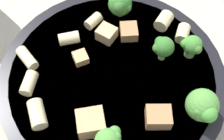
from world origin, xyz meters
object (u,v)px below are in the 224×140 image
at_px(broccoli_floret_3, 192,46).
at_px(rigatoni_3, 37,114).
at_px(rigatoni_1, 164,21).
at_px(rigatoni_0, 183,33).
at_px(broccoli_floret_2, 120,4).
at_px(chicken_chunk_0, 81,58).
at_px(rigatoni_2, 70,38).
at_px(rigatoni_6, 29,83).
at_px(broccoli_floret_0, 163,47).
at_px(chicken_chunk_3, 107,34).
at_px(chicken_chunk_1, 91,123).
at_px(pasta_bowl, 112,79).
at_px(chicken_chunk_2, 158,117).
at_px(rigatoni_5, 93,21).
at_px(broccoli_floret_4, 203,106).
at_px(rigatoni_4, 27,58).
at_px(chicken_chunk_4, 129,31).

relative_size(broccoli_floret_3, rigatoni_3, 1.02).
distance_m(broccoli_floret_3, rigatoni_1, 0.05).
xyz_separation_m(rigatoni_0, rigatoni_3, (0.05, 0.19, 0.00)).
bearing_deg(rigatoni_1, rigatoni_3, 83.10).
height_order(broccoli_floret_2, chicken_chunk_0, broccoli_floret_2).
xyz_separation_m(rigatoni_2, rigatoni_6, (-0.01, 0.07, -0.00)).
bearing_deg(broccoli_floret_0, chicken_chunk_3, 17.35).
bearing_deg(rigatoni_3, chicken_chunk_1, -148.98).
distance_m(pasta_bowl, rigatoni_1, 0.10).
bearing_deg(rigatoni_6, broccoli_floret_3, -125.16).
bearing_deg(rigatoni_3, broccoli_floret_0, -108.86).
bearing_deg(chicken_chunk_2, broccoli_floret_2, -33.98).
distance_m(broccoli_floret_2, chicken_chunk_1, 0.16).
bearing_deg(rigatoni_5, broccoli_floret_0, -170.08).
xyz_separation_m(rigatoni_5, chicken_chunk_2, (-0.14, 0.05, 0.00)).
relative_size(broccoli_floret_3, chicken_chunk_3, 1.45).
bearing_deg(broccoli_floret_4, rigatoni_4, 22.24).
relative_size(broccoli_floret_4, rigatoni_0, 1.70).
height_order(rigatoni_3, rigatoni_4, rigatoni_3).
bearing_deg(rigatoni_2, chicken_chunk_4, -130.27).
distance_m(broccoli_floret_4, chicken_chunk_4, 0.13).
bearing_deg(chicken_chunk_4, rigatoni_3, 89.93).
distance_m(rigatoni_3, rigatoni_6, 0.04).
bearing_deg(chicken_chunk_0, rigatoni_2, -20.71).
height_order(broccoli_floret_3, chicken_chunk_4, broccoli_floret_3).
xyz_separation_m(broccoli_floret_2, rigatoni_5, (0.01, 0.03, -0.01)).
xyz_separation_m(broccoli_floret_0, broccoli_floret_2, (0.08, -0.02, -0.00)).
xyz_separation_m(rigatoni_4, chicken_chunk_0, (-0.04, -0.04, -0.00)).
height_order(broccoli_floret_0, chicken_chunk_1, broccoli_floret_0).
relative_size(pasta_bowl, rigatoni_0, 12.01).
bearing_deg(rigatoni_0, pasta_bowl, 73.68).
xyz_separation_m(broccoli_floret_4, rigatoni_1, (0.10, -0.07, -0.01)).
bearing_deg(rigatoni_4, broccoli_floret_2, -104.68).
distance_m(chicken_chunk_1, chicken_chunk_3, 0.12).
relative_size(broccoli_floret_2, rigatoni_4, 1.10).
height_order(pasta_bowl, rigatoni_2, rigatoni_2).
height_order(rigatoni_4, rigatoni_6, rigatoni_6).
height_order(broccoli_floret_4, chicken_chunk_2, broccoli_floret_4).
relative_size(rigatoni_1, chicken_chunk_3, 1.05).
bearing_deg(chicken_chunk_0, rigatoni_3, 102.31).
bearing_deg(chicken_chunk_3, chicken_chunk_4, -128.87).
distance_m(broccoli_floret_0, chicken_chunk_0, 0.10).
relative_size(rigatoni_0, rigatoni_3, 0.73).
distance_m(rigatoni_3, chicken_chunk_1, 0.06).
bearing_deg(chicken_chunk_2, broccoli_floret_4, -129.64).
bearing_deg(chicken_chunk_0, rigatoni_1, -110.81).
relative_size(broccoli_floret_4, rigatoni_4, 1.23).
bearing_deg(broccoli_floret_0, broccoli_floret_4, 156.78).
bearing_deg(broccoli_floret_3, rigatoni_2, 33.74).
bearing_deg(rigatoni_1, pasta_bowl, 90.15).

